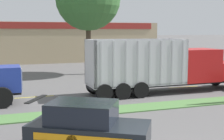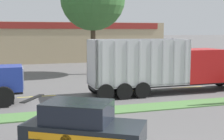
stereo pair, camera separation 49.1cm
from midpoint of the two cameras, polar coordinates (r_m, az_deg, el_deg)
The scene contains 7 objects.
grass_verge at distance 16.07m, azimuth -4.09°, elevation -7.58°, with size 120.00×1.57×0.06m, color #517F42.
centre_line_4 at distance 20.28m, azimuth -14.68°, elevation -4.79°, with size 2.40×0.14×0.01m, color yellow.
centre_line_5 at distance 21.36m, azimuth -0.06°, elevation -3.95°, with size 2.40×0.14×0.01m, color yellow.
centre_line_6 at distance 23.66m, azimuth 12.41°, elevation -3.04°, with size 2.40×0.14×0.01m, color yellow.
dump_truck_mid at distance 21.72m, azimuth 11.72°, elevation 0.23°, with size 11.51×2.57×3.59m.
rally_car at distance 10.89m, azimuth -5.90°, elevation -10.24°, with size 4.40×3.65×1.75m.
store_building_backdrop at distance 45.93m, azimuth -18.87°, elevation 4.89°, with size 40.22×12.10×5.27m.
Camera 1 is at (-4.26, -7.78, 4.10)m, focal length 50.00 mm.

